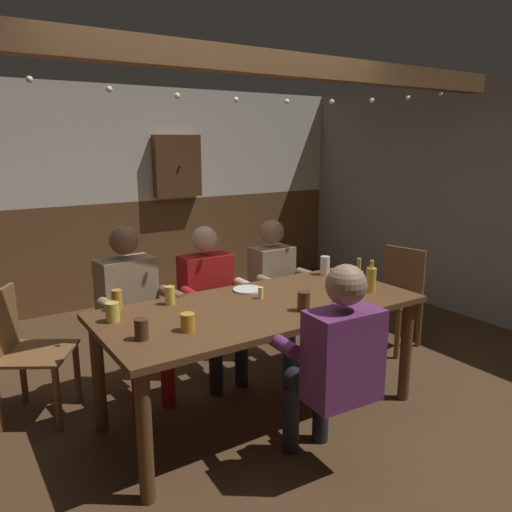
# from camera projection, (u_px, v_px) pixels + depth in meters

# --- Properties ---
(ground_plane) EXTENTS (6.99, 6.99, 0.00)m
(ground_plane) POSITION_uv_depth(u_px,v_px,m) (257.00, 410.00, 3.47)
(ground_plane) COLOR #4C331E
(back_wall_upper) EXTENTS (5.83, 0.12, 1.25)m
(back_wall_upper) POSITION_uv_depth(u_px,v_px,m) (111.00, 145.00, 5.43)
(back_wall_upper) COLOR silver
(back_wall_wainscot) EXTENTS (5.83, 0.12, 1.15)m
(back_wall_wainscot) POSITION_uv_depth(u_px,v_px,m) (118.00, 253.00, 5.70)
(back_wall_wainscot) COLOR brown
(back_wall_wainscot) RESTS_ON ground_plane
(ceiling_beam) EXTENTS (5.24, 0.14, 0.16)m
(ceiling_beam) POSITION_uv_depth(u_px,v_px,m) (231.00, 59.00, 3.20)
(ceiling_beam) COLOR brown
(dining_table) EXTENTS (2.09, 0.96, 0.78)m
(dining_table) POSITION_uv_depth(u_px,v_px,m) (261.00, 318.00, 3.28)
(dining_table) COLOR brown
(dining_table) RESTS_ON ground_plane
(person_0) EXTENTS (0.57, 0.54, 1.25)m
(person_0) POSITION_uv_depth(u_px,v_px,m) (132.00, 306.00, 3.53)
(person_0) COLOR #997F60
(person_0) RESTS_ON ground_plane
(person_1) EXTENTS (0.54, 0.53, 1.19)m
(person_1) POSITION_uv_depth(u_px,v_px,m) (210.00, 296.00, 3.85)
(person_1) COLOR #AD1919
(person_1) RESTS_ON ground_plane
(person_2) EXTENTS (0.49, 0.54, 1.18)m
(person_2) POSITION_uv_depth(u_px,v_px,m) (278.00, 284.00, 4.19)
(person_2) COLOR #997F60
(person_2) RESTS_ON ground_plane
(person_3) EXTENTS (0.55, 0.54, 1.21)m
(person_3) POSITION_uv_depth(u_px,v_px,m) (335.00, 358.00, 2.70)
(person_3) COLOR #6B2D66
(person_3) RESTS_ON ground_plane
(chair_empty_near_right) EXTENTS (0.61, 0.61, 0.88)m
(chair_empty_near_right) POSITION_uv_depth(u_px,v_px,m) (23.00, 350.00, 3.29)
(chair_empty_near_right) COLOR brown
(chair_empty_near_right) RESTS_ON ground_plane
(chair_empty_near_left) EXTENTS (0.52, 0.52, 0.88)m
(chair_empty_near_left) POSITION_uv_depth(u_px,v_px,m) (396.00, 294.00, 4.51)
(chair_empty_near_left) COLOR brown
(chair_empty_near_left) RESTS_ON ground_plane
(table_candle) EXTENTS (0.04, 0.04, 0.08)m
(table_candle) POSITION_uv_depth(u_px,v_px,m) (261.00, 293.00, 3.37)
(table_candle) COLOR #F9E08C
(table_candle) RESTS_ON dining_table
(plate_0) EXTENTS (0.21, 0.21, 0.01)m
(plate_0) POSITION_uv_depth(u_px,v_px,m) (248.00, 290.00, 3.55)
(plate_0) COLOR white
(plate_0) RESTS_ON dining_table
(bottle_0) EXTENTS (0.06, 0.06, 0.30)m
(bottle_0) POSITION_uv_depth(u_px,v_px,m) (358.00, 285.00, 3.27)
(bottle_0) COLOR gold
(bottle_0) RESTS_ON dining_table
(bottle_1) EXTENTS (0.07, 0.07, 0.23)m
(bottle_1) POSITION_uv_depth(u_px,v_px,m) (371.00, 279.00, 3.51)
(bottle_1) COLOR gold
(bottle_1) RESTS_ON dining_table
(pint_glass_0) EXTENTS (0.08, 0.08, 0.12)m
(pint_glass_0) POSITION_uv_depth(u_px,v_px,m) (141.00, 329.00, 2.67)
(pint_glass_0) COLOR #4C2D19
(pint_glass_0) RESTS_ON dining_table
(pint_glass_1) EXTENTS (0.08, 0.08, 0.15)m
(pint_glass_1) POSITION_uv_depth(u_px,v_px,m) (325.00, 266.00, 3.97)
(pint_glass_1) COLOR white
(pint_glass_1) RESTS_ON dining_table
(pint_glass_2) EXTENTS (0.06, 0.06, 0.13)m
(pint_glass_2) POSITION_uv_depth(u_px,v_px,m) (117.00, 300.00, 3.13)
(pint_glass_2) COLOR gold
(pint_glass_2) RESTS_ON dining_table
(pint_glass_3) EXTENTS (0.08, 0.08, 0.12)m
(pint_glass_3) POSITION_uv_depth(u_px,v_px,m) (112.00, 312.00, 2.93)
(pint_glass_3) COLOR #E5C64C
(pint_glass_3) RESTS_ON dining_table
(pint_glass_4) EXTENTS (0.07, 0.07, 0.12)m
(pint_glass_4) POSITION_uv_depth(u_px,v_px,m) (170.00, 295.00, 3.25)
(pint_glass_4) COLOR #E5C64C
(pint_glass_4) RESTS_ON dining_table
(pint_glass_5) EXTENTS (0.08, 0.08, 0.12)m
(pint_glass_5) POSITION_uv_depth(u_px,v_px,m) (304.00, 301.00, 3.12)
(pint_glass_5) COLOR #4C2D19
(pint_glass_5) RESTS_ON dining_table
(pint_glass_6) EXTENTS (0.08, 0.08, 0.10)m
(pint_glass_6) POSITION_uv_depth(u_px,v_px,m) (188.00, 322.00, 2.79)
(pint_glass_6) COLOR gold
(pint_glass_6) RESTS_ON dining_table
(pint_glass_7) EXTENTS (0.07, 0.07, 0.11)m
(pint_glass_7) POSITION_uv_depth(u_px,v_px,m) (342.00, 277.00, 3.72)
(pint_glass_7) COLOR white
(pint_glass_7) RESTS_ON dining_table
(wall_dart_cabinet) EXTENTS (0.56, 0.15, 0.70)m
(wall_dart_cabinet) POSITION_uv_depth(u_px,v_px,m) (177.00, 166.00, 5.76)
(wall_dart_cabinet) COLOR brown
(string_lights) EXTENTS (4.11, 0.04, 0.17)m
(string_lights) POSITION_uv_depth(u_px,v_px,m) (236.00, 91.00, 3.20)
(string_lights) COLOR #F9EAB2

